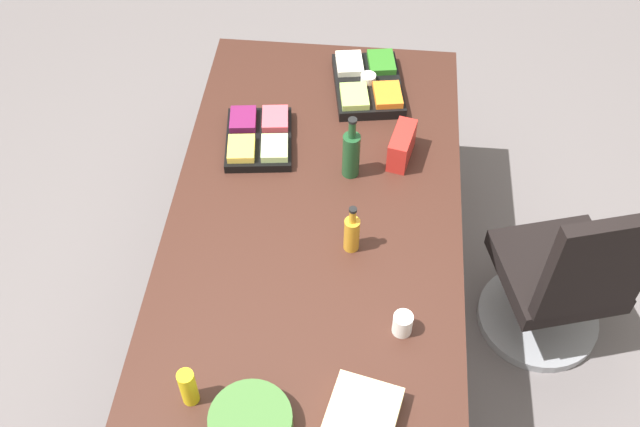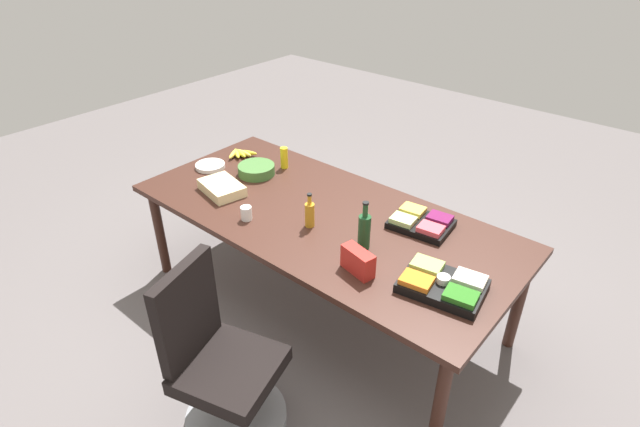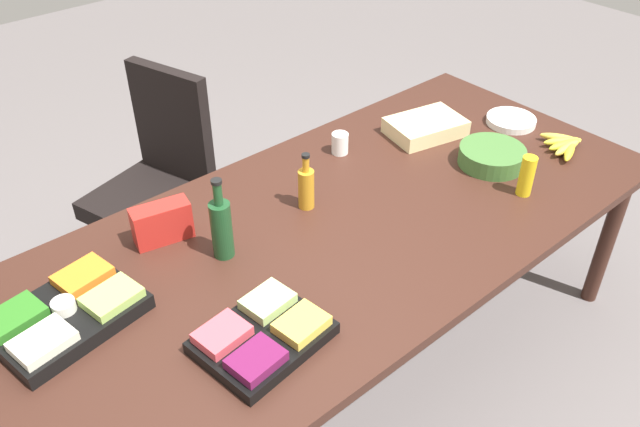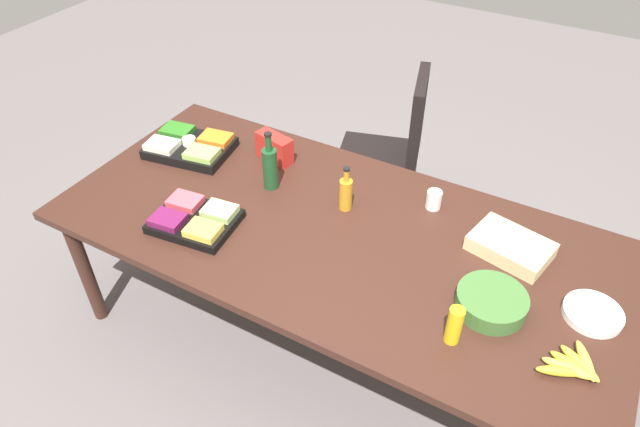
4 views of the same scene
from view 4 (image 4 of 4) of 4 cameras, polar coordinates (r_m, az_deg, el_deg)
The scene contains 14 objects.
ground_plane at distance 3.07m, azimuth 1.32°, elevation -12.27°, with size 10.00×10.00×0.00m, color #645E5E.
conference_table at distance 2.55m, azimuth 1.56°, elevation -2.61°, with size 2.54×1.17×0.76m.
office_chair at distance 3.58m, azimuth 6.62°, elevation 4.68°, with size 0.60×0.60×1.00m.
fruit_platter at distance 2.58m, azimuth -12.52°, elevation -0.58°, with size 0.39×0.32×0.07m.
paper_cup at distance 2.65m, azimuth 11.41°, elevation 1.38°, with size 0.07×0.07×0.09m, color white.
wine_bottle at distance 2.70m, azimuth -5.06°, elevation 4.71°, with size 0.07×0.07×0.30m.
mustard_bottle at distance 2.09m, azimuth 13.39°, elevation -10.91°, with size 0.06×0.06×0.16m, color yellow.
veggie_tray at distance 3.06m, azimuth -12.98°, elevation 6.63°, with size 0.46×0.36×0.09m.
banana_bunch at distance 2.18m, azimuth 24.18°, elevation -13.83°, with size 0.22×0.22×0.04m.
dressing_bottle at distance 2.58m, azimuth 2.61°, elevation 2.07°, with size 0.08×0.08×0.23m.
salad_bowl at distance 2.26m, azimuth 16.88°, elevation -8.53°, with size 0.27×0.27×0.07m, color #3F6C31.
sheet_cake at distance 2.51m, azimuth 18.66°, elevation -3.17°, with size 0.32×0.22×0.07m, color beige.
paper_plate_stack at distance 2.39m, azimuth 25.80°, elevation -9.06°, with size 0.22×0.22×0.03m, color white.
chip_bag_red at distance 2.92m, azimuth -4.61°, elevation 6.63°, with size 0.20×0.08×0.14m, color red.
Camera 4 is at (-0.86, 1.67, 2.43)m, focal length 31.74 mm.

